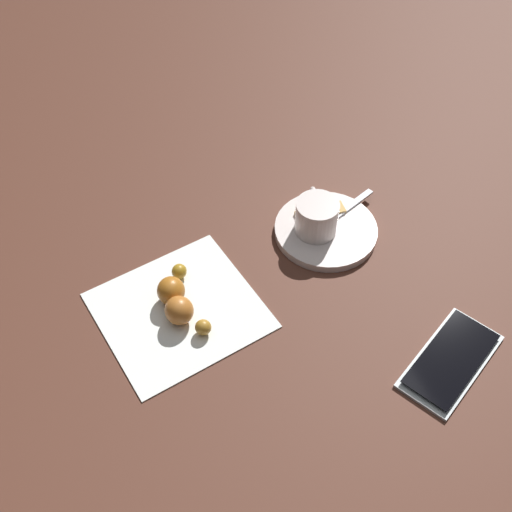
% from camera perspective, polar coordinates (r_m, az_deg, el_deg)
% --- Properties ---
extents(ground_plane, '(1.80, 1.80, 0.00)m').
position_cam_1_polar(ground_plane, '(0.85, 0.15, -1.91)').
color(ground_plane, '#4F2B1F').
extents(saucer, '(0.14, 0.14, 0.01)m').
position_cam_1_polar(saucer, '(0.90, 6.18, 2.27)').
color(saucer, silver).
rests_on(saucer, ground).
extents(espresso_cup, '(0.06, 0.08, 0.05)m').
position_cam_1_polar(espresso_cup, '(0.88, 5.38, 3.52)').
color(espresso_cup, silver).
rests_on(espresso_cup, saucer).
extents(teaspoon, '(0.13, 0.07, 0.01)m').
position_cam_1_polar(teaspoon, '(0.90, 6.58, 3.16)').
color(teaspoon, silver).
rests_on(teaspoon, saucer).
extents(sugar_packet, '(0.07, 0.02, 0.01)m').
position_cam_1_polar(sugar_packet, '(0.91, 5.71, 3.86)').
color(sugar_packet, tan).
rests_on(sugar_packet, saucer).
extents(napkin, '(0.23, 0.22, 0.00)m').
position_cam_1_polar(napkin, '(0.82, -6.81, -4.76)').
color(napkin, white).
rests_on(napkin, ground).
extents(croissant, '(0.06, 0.12, 0.04)m').
position_cam_1_polar(croissant, '(0.81, -6.99, -3.82)').
color(croissant, olive).
rests_on(croissant, napkin).
extents(cell_phone, '(0.16, 0.13, 0.01)m').
position_cam_1_polar(cell_phone, '(0.81, 16.83, -8.80)').
color(cell_phone, '#B4BDBE').
rests_on(cell_phone, ground).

